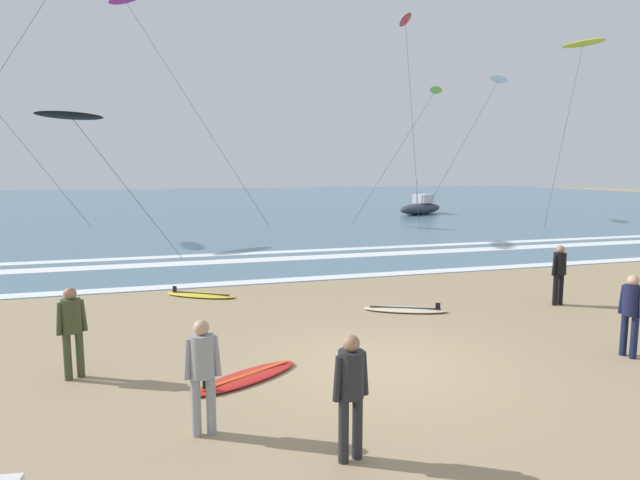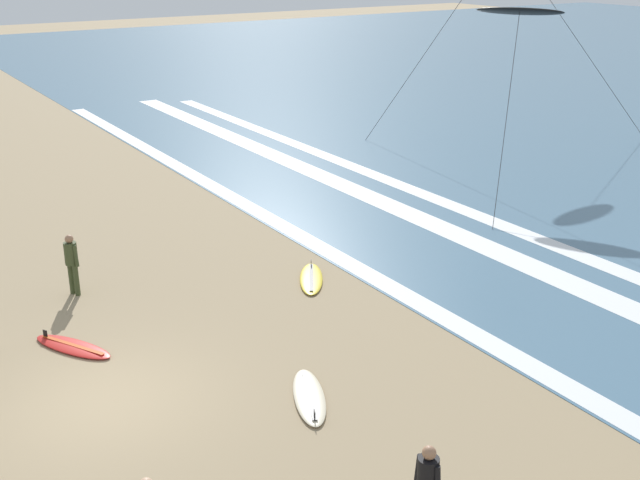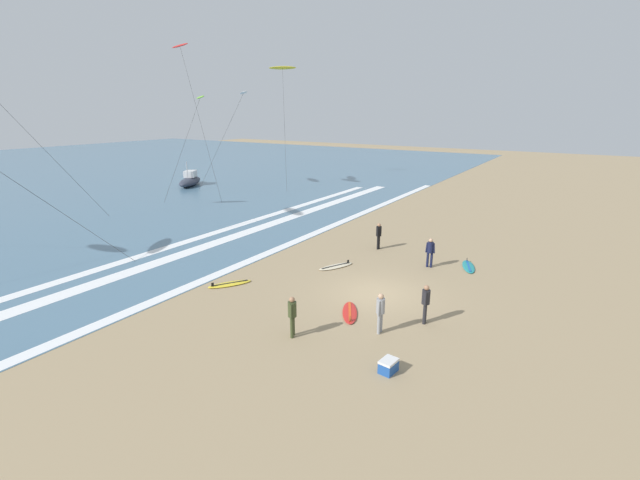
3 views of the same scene
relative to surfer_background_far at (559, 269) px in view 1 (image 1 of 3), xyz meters
The scene contains 20 objects.
ground_plane 6.90m from the surfer_background_far, 155.62° to the right, with size 160.00×160.00×0.00m, color #9E8763.
ocean_surface 50.12m from the surfer_background_far, 97.13° to the left, with size 140.00×90.00×0.01m, color slate.
wave_foam_shoreline 7.64m from the surfer_background_far, 137.48° to the left, with size 59.12×0.64×0.01m, color white.
wave_foam_mid_break 11.93m from the surfer_background_far, 129.16° to the left, with size 56.06×1.00×0.01m, color white.
wave_foam_outer_break 13.45m from the surfer_background_far, 124.98° to the left, with size 53.19×0.72×0.01m, color white.
surfer_background_far is the anchor object (origin of this frame).
surfer_right_near 9.66m from the surfer_background_far, 144.21° to the right, with size 0.52×0.32×1.60m.
surfer_left_far 3.97m from the surfer_background_far, 112.06° to the right, with size 0.32×0.52×1.60m.
surfer_foreground_main 10.53m from the surfer_background_far, 154.76° to the right, with size 0.51×0.32×1.60m.
surfer_mid_group 11.67m from the surfer_background_far, behind, with size 0.50×0.32×1.60m.
surfboard_foreground_flat 9.79m from the surfer_background_far, 158.09° to the left, with size 2.10×1.62×0.25m.
surfboard_near_water 4.30m from the surfer_background_far, behind, with size 2.16×1.42×0.25m.
surfboard_right_spare 9.16m from the surfer_background_far, 162.40° to the right, with size 2.13×1.55×0.25m.
kite_lime_low_near 27.03m from the surfer_background_far, 69.14° to the left, with size 8.23×3.23×9.50m.
kite_black_high_left 21.54m from the surfer_background_far, 131.69° to the left, with size 6.19×6.41×6.25m.
kite_red_far_left 26.83m from the surfer_background_far, 75.03° to the left, with size 2.04×6.76×13.82m.
kite_yellow_far_right 31.28m from the surfer_background_far, 47.78° to the left, with size 7.78×6.95×12.85m.
kite_white_distant_high 26.16m from the surfer_background_far, 59.61° to the left, with size 5.45×4.64×9.97m.
kite_magenta_distant_low 32.34m from the surfer_background_far, 113.87° to the left, with size 9.70×6.77×14.78m.
offshore_boat 29.18m from the surfer_background_far, 70.11° to the left, with size 5.35×4.09×2.70m.
Camera 1 is at (-3.70, -8.65, 3.56)m, focal length 29.88 mm.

